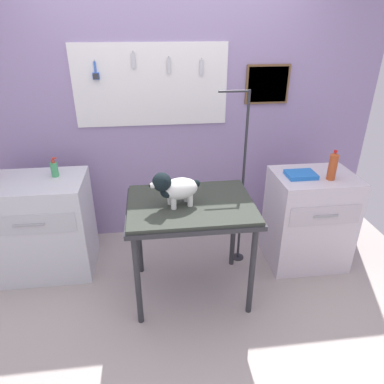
{
  "coord_description": "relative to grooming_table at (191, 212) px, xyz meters",
  "views": [
    {
      "loc": [
        -0.19,
        -1.96,
        2.05
      ],
      "look_at": [
        0.09,
        0.24,
        0.94
      ],
      "focal_mm": 32.63,
      "sensor_mm": 36.0,
      "label": 1
    }
  ],
  "objects": [
    {
      "name": "ground",
      "position": [
        -0.08,
        -0.29,
        -0.77
      ],
      "size": [
        4.4,
        4.0,
        0.04
      ],
      "primitive_type": "cube",
      "color": "#AEA39C"
    },
    {
      "name": "rear_wall_panel",
      "position": [
        -0.08,
        0.99,
        0.41
      ],
      "size": [
        4.0,
        0.11,
        2.3
      ],
      "color": "#9884B2",
      "rests_on": "ground"
    },
    {
      "name": "grooming_table",
      "position": [
        0.0,
        0.0,
        0.0
      ],
      "size": [
        0.95,
        0.71,
        0.83
      ],
      "color": "#2D2D33",
      "rests_on": "ground"
    },
    {
      "name": "grooming_arm",
      "position": [
        0.49,
        0.38,
        -0.02
      ],
      "size": [
        0.3,
        0.11,
        1.57
      ],
      "color": "#2D2D33",
      "rests_on": "ground"
    },
    {
      "name": "dog",
      "position": [
        -0.12,
        -0.04,
        0.23
      ],
      "size": [
        0.37,
        0.23,
        0.27
      ],
      "color": "white",
      "rests_on": "grooming_table"
    },
    {
      "name": "counter_left",
      "position": [
        -1.24,
        0.46,
        -0.31
      ],
      "size": [
        0.8,
        0.58,
        0.87
      ],
      "color": "silver",
      "rests_on": "ground"
    },
    {
      "name": "cabinet_right",
      "position": [
        1.1,
        0.29,
        -0.31
      ],
      "size": [
        0.68,
        0.54,
        0.87
      ],
      "color": "silver",
      "rests_on": "ground"
    },
    {
      "name": "detangler_spray",
      "position": [
        -1.07,
        0.53,
        0.19
      ],
      "size": [
        0.06,
        0.06,
        0.17
      ],
      "color": "#44A364",
      "rests_on": "counter_left"
    },
    {
      "name": "soda_bottle",
      "position": [
        1.18,
        0.19,
        0.23
      ],
      "size": [
        0.07,
        0.07,
        0.25
      ],
      "color": "#B34921",
      "rests_on": "cabinet_right"
    },
    {
      "name": "supply_tray",
      "position": [
        0.96,
        0.27,
        0.14
      ],
      "size": [
        0.24,
        0.18,
        0.04
      ],
      "color": "blue",
      "rests_on": "cabinet_right"
    }
  ]
}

